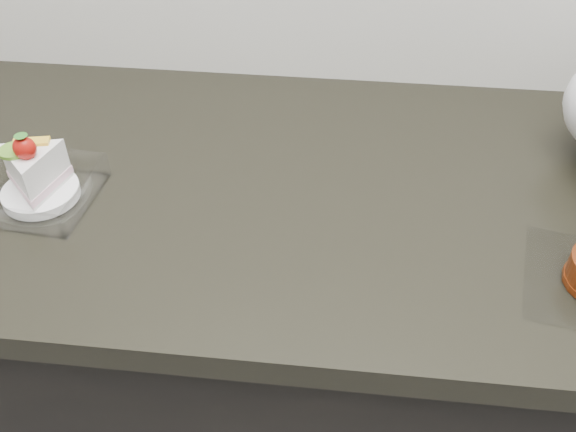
% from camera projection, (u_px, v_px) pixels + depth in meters
% --- Properties ---
extents(counter, '(2.04, 0.64, 0.90)m').
position_uv_depth(counter, '(327.00, 369.00, 1.23)').
color(counter, black).
rests_on(counter, ground).
extents(cake_tray, '(0.16, 0.16, 0.11)m').
position_uv_depth(cake_tray, '(37.00, 182.00, 0.89)').
color(cake_tray, white).
rests_on(cake_tray, counter).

